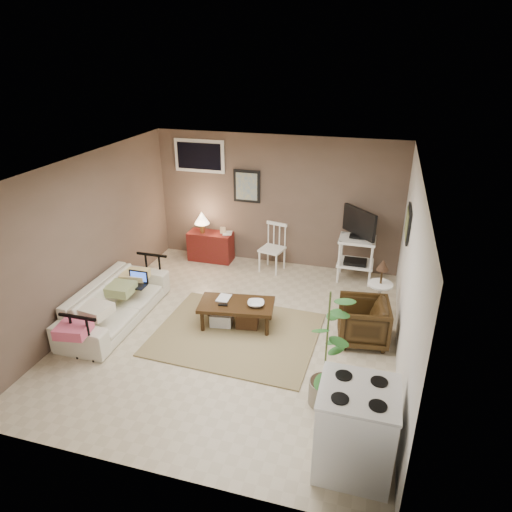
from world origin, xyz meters
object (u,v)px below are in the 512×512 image
(red_console, at_px, (210,244))
(side_table, at_px, (381,282))
(potted_plant, at_px, (327,346))
(stove, at_px, (355,429))
(coffee_table, at_px, (236,313))
(armchair, at_px, (363,320))
(tv_stand, at_px, (357,243))
(sofa, at_px, (115,297))
(spindle_chair, at_px, (272,249))

(red_console, xyz_separation_m, side_table, (3.19, -1.28, 0.27))
(potted_plant, bearing_deg, stove, -63.49)
(side_table, relative_size, stove, 1.02)
(red_console, distance_m, stove, 5.14)
(red_console, xyz_separation_m, stove, (3.06, -4.13, 0.14))
(red_console, bearing_deg, coffee_table, -59.94)
(armchair, height_order, stove, stove)
(coffee_table, height_order, side_table, side_table)
(stove, bearing_deg, red_console, 126.49)
(side_table, relative_size, armchair, 1.43)
(armchair, bearing_deg, tv_stand, -179.57)
(sofa, bearing_deg, coffee_table, -79.62)
(red_console, xyz_separation_m, spindle_chair, (1.26, -0.11, 0.08))
(armchair, bearing_deg, sofa, -90.21)
(red_console, bearing_deg, tv_stand, -1.84)
(tv_stand, relative_size, side_table, 1.34)
(spindle_chair, xyz_separation_m, potted_plant, (1.40, -3.23, 0.37))
(tv_stand, relative_size, potted_plant, 0.88)
(armchair, xyz_separation_m, stove, (0.06, -2.18, 0.13))
(armchair, distance_m, stove, 2.18)
(coffee_table, height_order, spindle_chair, spindle_chair)
(stove, bearing_deg, side_table, 87.45)
(sofa, height_order, armchair, sofa)
(side_table, bearing_deg, armchair, -105.24)
(sofa, bearing_deg, stove, -115.44)
(armchair, bearing_deg, potted_plant, -21.45)
(potted_plant, bearing_deg, red_console, 128.58)
(tv_stand, bearing_deg, potted_plant, -91.54)
(tv_stand, xyz_separation_m, potted_plant, (-0.09, -3.24, 0.10))
(stove, bearing_deg, potted_plant, 116.51)
(spindle_chair, distance_m, tv_stand, 1.51)
(spindle_chair, height_order, potted_plant, potted_plant)
(coffee_table, relative_size, side_table, 1.18)
(red_console, relative_size, stove, 1.02)
(red_console, height_order, spindle_chair, red_console)
(potted_plant, xyz_separation_m, stove, (0.40, -0.80, -0.32))
(side_table, bearing_deg, stove, -92.55)
(red_console, distance_m, side_table, 3.44)
(armchair, bearing_deg, side_table, 157.36)
(sofa, height_order, tv_stand, tv_stand)
(red_console, distance_m, armchair, 3.58)
(spindle_chair, bearing_deg, tv_stand, 0.68)
(spindle_chair, distance_m, potted_plant, 3.54)
(tv_stand, height_order, armchair, tv_stand)
(tv_stand, relative_size, stove, 1.37)
(side_table, xyz_separation_m, potted_plant, (-0.53, -2.05, 0.19))
(spindle_chair, relative_size, side_table, 0.91)
(stove, bearing_deg, spindle_chair, 114.08)
(coffee_table, distance_m, tv_stand, 2.56)
(side_table, bearing_deg, tv_stand, 110.31)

